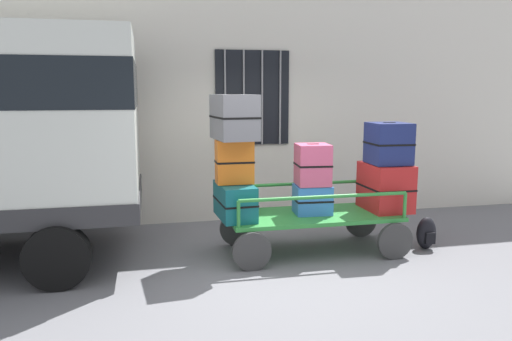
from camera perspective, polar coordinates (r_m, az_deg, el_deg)
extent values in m
plane|color=slate|center=(5.99, 2.51, -11.29)|extent=(40.00, 40.00, 0.00)
cube|color=silver|center=(8.06, -2.09, 12.04)|extent=(12.00, 0.30, 5.00)
cube|color=black|center=(7.92, -0.41, 8.48)|extent=(1.20, 0.04, 1.50)
cylinder|color=gray|center=(7.80, -3.61, 8.45)|extent=(0.03, 0.03, 1.50)
cylinder|color=gray|center=(7.85, -1.43, 8.47)|extent=(0.03, 0.03, 1.50)
cylinder|color=gray|center=(7.92, 0.73, 8.48)|extent=(0.03, 0.03, 1.50)
cylinder|color=gray|center=(7.99, 2.84, 8.47)|extent=(0.03, 0.03, 1.50)
cylinder|color=black|center=(5.69, -22.20, -9.37)|extent=(0.70, 0.22, 0.70)
cube|color=#2D8438|center=(6.46, 6.63, -5.25)|extent=(2.22, 0.96, 0.05)
cylinder|color=#383838|center=(6.45, 15.92, -7.94)|extent=(0.47, 0.06, 0.47)
cylinder|color=#383838|center=(7.31, 12.17, -5.78)|extent=(0.47, 0.06, 0.47)
cylinder|color=#383838|center=(5.83, -0.48, -9.44)|extent=(0.47, 0.06, 0.47)
cylinder|color=#383838|center=(6.77, -2.28, -6.79)|extent=(0.47, 0.06, 0.47)
cylinder|color=#2D8438|center=(6.46, 16.99, -3.90)|extent=(0.04, 0.04, 0.32)
cylinder|color=#2D8438|center=(7.22, 13.55, -2.40)|extent=(0.04, 0.04, 0.32)
cylinder|color=#2D8438|center=(5.73, -2.06, -5.14)|extent=(0.04, 0.04, 0.32)
cylinder|color=#2D8438|center=(6.58, -3.47, -3.29)|extent=(0.04, 0.04, 0.32)
cylinder|color=#2D8438|center=(5.98, 8.08, -3.06)|extent=(2.14, 0.04, 0.04)
cylinder|color=#2D8438|center=(6.79, 5.46, -1.54)|extent=(2.14, 0.04, 0.04)
cube|color=#0F5960|center=(6.17, -2.48, -3.56)|extent=(0.45, 0.78, 0.44)
cube|color=black|center=(6.17, -2.48, -3.56)|extent=(0.46, 0.79, 0.02)
cube|color=black|center=(6.12, -2.50, -1.62)|extent=(0.14, 0.04, 0.02)
cube|color=orange|center=(6.09, -2.54, 1.04)|extent=(0.46, 0.28, 0.55)
cube|color=black|center=(6.09, -2.54, 1.04)|extent=(0.47, 0.29, 0.02)
cube|color=black|center=(6.06, -2.56, 3.55)|extent=(0.16, 0.03, 0.02)
cube|color=slate|center=(6.03, -2.56, 6.25)|extent=(0.52, 0.75, 0.55)
cube|color=black|center=(6.03, -2.56, 6.25)|extent=(0.53, 0.76, 0.02)
cube|color=black|center=(6.02, -2.58, 8.82)|extent=(0.16, 0.05, 0.02)
cube|color=#3372C6|center=(6.43, 6.59, -3.36)|extent=(0.49, 0.41, 0.37)
cube|color=black|center=(6.43, 6.59, -3.36)|extent=(0.50, 0.42, 0.02)
cube|color=black|center=(6.40, 6.62, -1.77)|extent=(0.16, 0.04, 0.02)
cube|color=#CC4C72|center=(6.36, 6.64, 0.70)|extent=(0.45, 0.45, 0.53)
cube|color=black|center=(6.36, 6.64, 0.70)|extent=(0.46, 0.46, 0.02)
cube|color=black|center=(6.33, 6.69, 3.03)|extent=(0.15, 0.04, 0.02)
cube|color=#B21E1E|center=(6.80, 14.87, -1.84)|extent=(0.54, 0.71, 0.63)
cube|color=black|center=(6.80, 14.87, -1.84)|extent=(0.55, 0.72, 0.02)
cube|color=black|center=(6.75, 14.98, 0.72)|extent=(0.16, 0.03, 0.02)
cube|color=navy|center=(6.69, 15.23, 3.08)|extent=(0.51, 0.53, 0.54)
cube|color=black|center=(6.69, 15.23, 3.08)|extent=(0.52, 0.54, 0.02)
cube|color=black|center=(6.67, 15.32, 5.36)|extent=(0.16, 0.04, 0.02)
ellipsoid|color=black|center=(6.99, 19.25, -6.91)|extent=(0.27, 0.19, 0.44)
cube|color=black|center=(6.93, 19.64, -7.45)|extent=(0.14, 0.06, 0.15)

